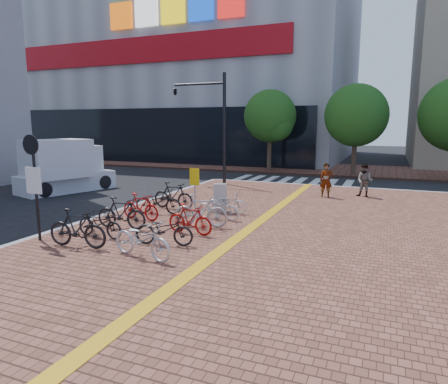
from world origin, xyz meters
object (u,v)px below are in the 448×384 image
at_px(bike_3, 140,207).
at_px(pedestrian_b, 365,181).
at_px(bike_10, 218,207).
at_px(traffic_light_pole, 201,108).
at_px(bike_9, 201,211).
at_px(pedestrian_a, 326,180).
at_px(bike_5, 173,195).
at_px(bike_7, 164,230).
at_px(bike_8, 190,219).
at_px(bike_11, 227,203).
at_px(box_truck, 64,167).
at_px(bike_4, 158,201).
at_px(bike_0, 77,228).
at_px(yellow_sign, 195,180).
at_px(bike_6, 142,239).
at_px(bike_1, 100,223).
at_px(notice_sign, 34,175).
at_px(bike_2, 121,213).
at_px(utility_box, 220,198).

relative_size(bike_3, pedestrian_b, 1.03).
xyz_separation_m(bike_10, traffic_light_pole, (-4.59, 8.20, 3.94)).
relative_size(bike_9, pedestrian_a, 1.14).
xyz_separation_m(bike_5, bike_7, (2.26, -4.53, -0.10)).
xyz_separation_m(bike_5, bike_9, (2.36, -2.26, 0.00)).
distance_m(bike_5, traffic_light_pole, 8.42).
relative_size(bike_5, pedestrian_b, 1.17).
relative_size(bike_8, bike_11, 1.00).
height_order(bike_10, box_truck, box_truck).
distance_m(bike_3, bike_4, 1.13).
bearing_deg(bike_8, pedestrian_a, -15.58).
relative_size(bike_0, yellow_sign, 1.12).
bearing_deg(bike_4, bike_11, -77.34).
distance_m(bike_6, pedestrian_b, 12.62).
height_order(bike_1, bike_3, bike_3).
relative_size(bike_9, traffic_light_pole, 0.29).
bearing_deg(bike_1, traffic_light_pole, 12.65).
bearing_deg(bike_8, traffic_light_pole, 28.21).
height_order(bike_9, pedestrian_a, pedestrian_a).
height_order(bike_11, yellow_sign, yellow_sign).
bearing_deg(traffic_light_pole, bike_11, -57.82).
bearing_deg(yellow_sign, bike_7, -72.98).
bearing_deg(bike_11, pedestrian_b, -49.50).
xyz_separation_m(notice_sign, box_truck, (-6.56, 7.93, -0.83)).
height_order(bike_8, bike_9, bike_9).
bearing_deg(bike_2, bike_8, -89.08).
xyz_separation_m(pedestrian_a, utility_box, (-3.44, -4.95, -0.25)).
bearing_deg(bike_8, yellow_sign, 29.02).
xyz_separation_m(bike_11, box_truck, (-10.45, 2.30, 0.77)).
height_order(bike_3, box_truck, box_truck).
bearing_deg(bike_10, bike_8, -179.08).
distance_m(bike_6, bike_8, 2.56).
bearing_deg(pedestrian_a, bike_7, -117.44).
distance_m(bike_7, bike_10, 3.53).
xyz_separation_m(bike_8, pedestrian_b, (4.78, 9.08, 0.30)).
bearing_deg(bike_6, bike_1, 74.68).
distance_m(bike_0, bike_2, 2.18).
xyz_separation_m(bike_0, bike_7, (2.18, 1.14, -0.10)).
height_order(bike_5, bike_8, bike_5).
bearing_deg(bike_7, bike_6, 171.16).
xyz_separation_m(bike_2, box_truck, (-8.05, 5.83, 0.65)).
bearing_deg(bike_4, pedestrian_b, -57.53).
bearing_deg(bike_2, yellow_sign, -15.60).
bearing_deg(bike_3, notice_sign, 164.50).
xyz_separation_m(bike_0, bike_8, (2.33, 2.47, -0.08)).
relative_size(bike_3, box_truck, 0.31).
xyz_separation_m(bike_1, bike_2, (-0.00, 1.10, 0.10)).
bearing_deg(bike_11, bike_4, 103.80).
relative_size(bike_0, box_truck, 0.35).
relative_size(bike_1, bike_2, 0.93).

